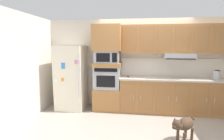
% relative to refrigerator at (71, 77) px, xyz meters
% --- Properties ---
extents(ground_plane, '(9.60, 9.60, 0.00)m').
position_rel_refrigerator_xyz_m(ground_plane, '(2.00, -0.68, -0.88)').
color(ground_plane, '#9E9389').
extents(back_kitchen_wall, '(6.20, 0.12, 2.50)m').
position_rel_refrigerator_xyz_m(back_kitchen_wall, '(2.00, 0.43, 0.37)').
color(back_kitchen_wall, beige).
rests_on(back_kitchen_wall, ground).
extents(side_panel_left, '(0.12, 7.10, 2.50)m').
position_rel_refrigerator_xyz_m(side_panel_left, '(-0.80, -0.68, 0.37)').
color(side_panel_left, beige).
rests_on(side_panel_left, ground).
extents(refrigerator, '(0.76, 0.73, 1.76)m').
position_rel_refrigerator_xyz_m(refrigerator, '(0.00, 0.00, 0.00)').
color(refrigerator, silver).
rests_on(refrigerator, ground).
extents(oven_base_cabinet, '(0.74, 0.62, 0.60)m').
position_rel_refrigerator_xyz_m(oven_base_cabinet, '(1.01, 0.07, -0.58)').
color(oven_base_cabinet, '#A8703D').
rests_on(oven_base_cabinet, ground).
extents(built_in_oven, '(0.70, 0.62, 0.60)m').
position_rel_refrigerator_xyz_m(built_in_oven, '(1.01, 0.07, 0.02)').
color(built_in_oven, '#A8AAAF').
rests_on(built_in_oven, oven_base_cabinet).
extents(appliance_mid_shelf, '(0.74, 0.62, 0.10)m').
position_rel_refrigerator_xyz_m(appliance_mid_shelf, '(1.01, 0.07, 0.37)').
color(appliance_mid_shelf, '#A8703D').
rests_on(appliance_mid_shelf, built_in_oven).
extents(microwave, '(0.64, 0.54, 0.32)m').
position_rel_refrigerator_xyz_m(microwave, '(1.01, 0.07, 0.58)').
color(microwave, '#A8AAAF').
rests_on(microwave, appliance_mid_shelf).
extents(appliance_upper_cabinet, '(0.74, 0.62, 0.68)m').
position_rel_refrigerator_xyz_m(appliance_upper_cabinet, '(1.01, 0.07, 1.08)').
color(appliance_upper_cabinet, '#A8703D').
rests_on(appliance_upper_cabinet, microwave).
extents(lower_cabinet_run, '(3.08, 0.63, 0.88)m').
position_rel_refrigerator_xyz_m(lower_cabinet_run, '(2.92, 0.07, -0.44)').
color(lower_cabinet_run, '#A8703D').
rests_on(lower_cabinet_run, ground).
extents(countertop_slab, '(3.12, 0.64, 0.04)m').
position_rel_refrigerator_xyz_m(countertop_slab, '(2.92, 0.07, 0.02)').
color(countertop_slab, '#BCB2A3').
rests_on(countertop_slab, lower_cabinet_run).
extents(backsplash_panel, '(3.12, 0.02, 0.50)m').
position_rel_refrigerator_xyz_m(backsplash_panel, '(2.92, 0.36, 0.29)').
color(backsplash_panel, silver).
rests_on(backsplash_panel, countertop_slab).
extents(upper_cabinet_with_hood, '(3.08, 0.48, 0.88)m').
position_rel_refrigerator_xyz_m(upper_cabinet_with_hood, '(2.92, 0.19, 1.02)').
color(upper_cabinet_with_hood, '#A8703D').
rests_on(upper_cabinet_with_hood, backsplash_panel).
extents(screwdriver, '(0.16, 0.15, 0.03)m').
position_rel_refrigerator_xyz_m(screwdriver, '(1.59, 0.08, 0.05)').
color(screwdriver, red).
rests_on(screwdriver, countertop_slab).
extents(electric_kettle, '(0.17, 0.17, 0.24)m').
position_rel_refrigerator_xyz_m(electric_kettle, '(3.79, 0.02, 0.15)').
color(electric_kettle, '#A8AAAF').
rests_on(electric_kettle, countertop_slab).
extents(dog, '(0.55, 0.57, 0.52)m').
position_rel_refrigerator_xyz_m(dog, '(2.65, -1.43, -0.53)').
color(dog, '#473323').
rests_on(dog, ground).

